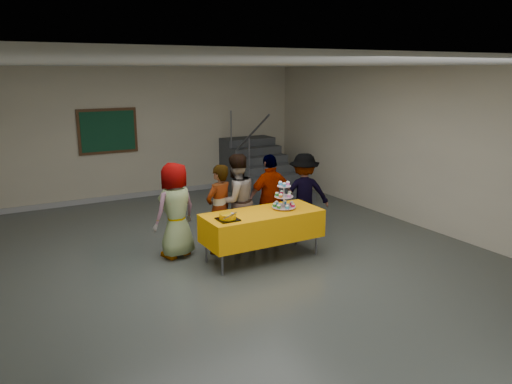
# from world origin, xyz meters

# --- Properties ---
(room_shell) EXTENTS (10.00, 10.04, 3.02)m
(room_shell) POSITION_xyz_m (0.00, 0.02, 2.13)
(room_shell) COLOR #4C514C
(room_shell) RESTS_ON ground
(bake_table) EXTENTS (1.88, 0.78, 0.77)m
(bake_table) POSITION_xyz_m (0.51, 0.17, 0.56)
(bake_table) COLOR #595960
(bake_table) RESTS_ON ground
(cupcake_stand) EXTENTS (0.38, 0.38, 0.44)m
(cupcake_stand) POSITION_xyz_m (0.92, 0.18, 0.93)
(cupcake_stand) COLOR silver
(cupcake_stand) RESTS_ON bake_table
(bear_cake) EXTENTS (0.32, 0.36, 0.12)m
(bear_cake) POSITION_xyz_m (-0.14, 0.06, 0.83)
(bear_cake) COLOR black
(bear_cake) RESTS_ON bake_table
(schoolchild_a) EXTENTS (0.86, 0.70, 1.53)m
(schoolchild_a) POSITION_xyz_m (-0.62, 0.95, 0.77)
(schoolchild_a) COLOR slate
(schoolchild_a) RESTS_ON ground
(schoolchild_b) EXTENTS (0.63, 0.52, 1.47)m
(schoolchild_b) POSITION_xyz_m (0.05, 0.76, 0.74)
(schoolchild_b) COLOR #5D5C65
(schoolchild_b) RESTS_ON ground
(schoolchild_c) EXTENTS (0.82, 0.66, 1.59)m
(schoolchild_c) POSITION_xyz_m (0.43, 0.91, 0.79)
(schoolchild_c) COLOR slate
(schoolchild_c) RESTS_ON ground
(schoolchild_d) EXTENTS (0.91, 0.39, 1.54)m
(schoolchild_d) POSITION_xyz_m (1.07, 0.84, 0.77)
(schoolchild_d) COLOR slate
(schoolchild_d) RESTS_ON ground
(schoolchild_e) EXTENTS (1.09, 0.87, 1.47)m
(schoolchild_e) POSITION_xyz_m (1.84, 0.95, 0.74)
(schoolchild_e) COLOR slate
(schoolchild_e) RESTS_ON ground
(staircase) EXTENTS (1.30, 2.40, 2.04)m
(staircase) POSITION_xyz_m (2.70, 4.13, 0.49)
(staircase) COLOR #424447
(staircase) RESTS_ON ground
(noticeboard) EXTENTS (1.30, 0.05, 1.00)m
(noticeboard) POSITION_xyz_m (-0.68, 4.96, 1.60)
(noticeboard) COLOR #472B16
(noticeboard) RESTS_ON ground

